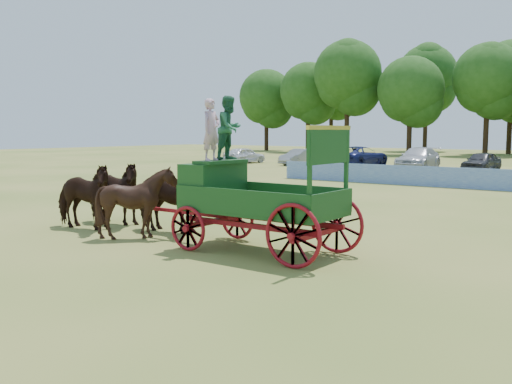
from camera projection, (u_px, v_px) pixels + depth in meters
name	position (u px, v px, depth m)	size (l,w,h in m)	color
ground	(367.00, 266.00, 12.17)	(160.00, 160.00, 0.00)	#A7944B
horse_lead_left	(82.00, 196.00, 16.67)	(1.05, 2.30, 1.95)	black
horse_lead_right	(112.00, 193.00, 17.55)	(1.05, 2.30, 1.95)	black
horse_wheel_left	(138.00, 202.00, 15.25)	(1.57, 1.77, 1.95)	black
horse_wheel_right	(168.00, 199.00, 16.13)	(1.05, 2.30, 1.95)	black
farm_dray	(238.00, 182.00, 13.89)	(6.00, 2.00, 3.75)	maroon
parked_cars	(492.00, 161.00, 39.39)	(43.19, 7.05, 1.64)	silver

